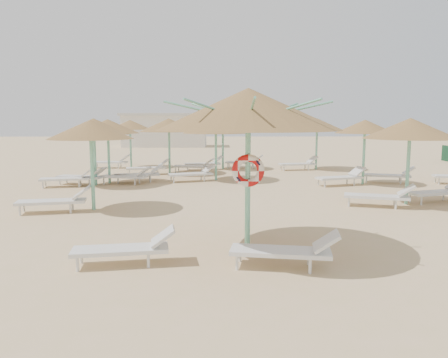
{
  "coord_description": "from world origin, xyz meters",
  "views": [
    {
      "loc": [
        -0.56,
        -8.51,
        2.67
      ],
      "look_at": [
        -0.47,
        1.5,
        1.3
      ],
      "focal_mm": 35.0,
      "sensor_mm": 36.0,
      "label": 1
    }
  ],
  "objects": [
    {
      "name": "palapa_field",
      "position": [
        0.81,
        10.35,
        2.3
      ],
      "size": [
        20.38,
        14.05,
        2.72
      ],
      "color": "#71C5A6",
      "rests_on": "ground"
    },
    {
      "name": "service_hut",
      "position": [
        -6.0,
        35.0,
        1.64
      ],
      "size": [
        8.4,
        4.4,
        3.25
      ],
      "color": "silver",
      "rests_on": "ground"
    },
    {
      "name": "main_palapa",
      "position": [
        -0.01,
        0.19,
        2.86
      ],
      "size": [
        3.67,
        3.67,
        3.29
      ],
      "color": "#71C5A6",
      "rests_on": "ground"
    },
    {
      "name": "lounger_main_b",
      "position": [
        0.65,
        -0.92,
        0.34
      ],
      "size": [
        2.0,
        0.88,
        0.7
      ],
      "rotation": [
        0.0,
        0.0,
        -0.16
      ],
      "color": "silver",
      "rests_on": "ground"
    },
    {
      "name": "ground",
      "position": [
        0.0,
        0.0,
        0.0
      ],
      "size": [
        120.0,
        120.0,
        0.0
      ],
      "primitive_type": "plane",
      "color": "tan",
      "rests_on": "ground"
    },
    {
      "name": "lounger_main_a",
      "position": [
        -2.27,
        -0.7,
        0.32
      ],
      "size": [
        1.94,
        0.84,
        0.68
      ],
      "rotation": [
        0.0,
        0.0,
        0.16
      ],
      "color": "silver",
      "rests_on": "ground"
    }
  ]
}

